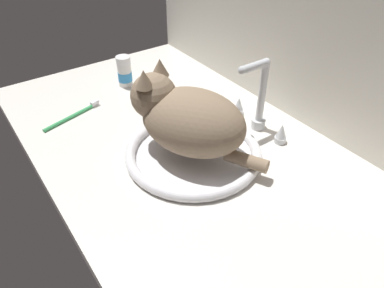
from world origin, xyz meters
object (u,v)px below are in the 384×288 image
object	(u,v)px
faucet	(259,103)
toothbrush	(74,115)
sink_basin	(192,153)
pill_bottle	(125,72)
cat	(184,118)

from	to	relation	value
faucet	toothbrush	size ratio (longest dim) A/B	1.10
sink_basin	pill_bottle	xyz separation A→B (cm)	(-44.14, 3.93, 3.60)
pill_bottle	toothbrush	world-z (taller)	pill_bottle
toothbrush	cat	bearing A→B (deg)	26.61
faucet	cat	size ratio (longest dim) A/B	0.62
faucet	toothbrush	distance (cm)	53.67
faucet	cat	xyz separation A→B (cm)	(-1.97, -23.02, 3.05)
sink_basin	toothbrush	distance (cm)	39.50
sink_basin	cat	xyz separation A→B (cm)	(-1.97, -1.00, 9.98)
sink_basin	pill_bottle	size ratio (longest dim) A/B	3.37
pill_bottle	toothbrush	size ratio (longest dim) A/B	0.54
sink_basin	faucet	distance (cm)	23.08
cat	toothbrush	distance (cm)	38.75
faucet	toothbrush	bearing A→B (deg)	-131.64
faucet	pill_bottle	distance (cm)	47.82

